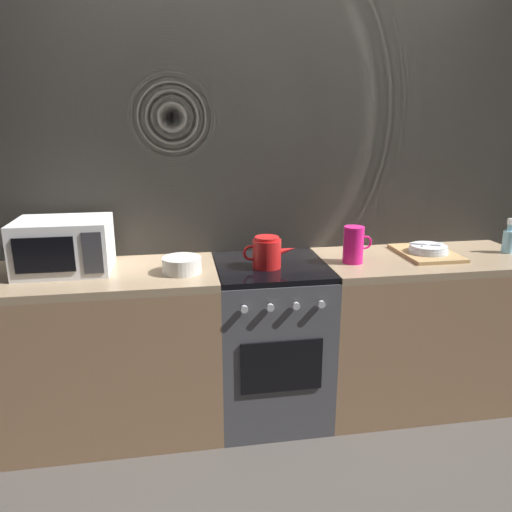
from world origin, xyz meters
TOP-DOWN VIEW (x-y plane):
  - ground_plane at (0.00, 0.00)m, footprint 8.00×8.00m
  - back_wall at (0.00, 0.32)m, footprint 3.60×0.05m
  - counter_left at (-0.90, 0.00)m, footprint 1.20×0.60m
  - stove_unit at (-0.00, -0.00)m, footprint 0.60×0.63m
  - counter_right at (0.90, 0.00)m, footprint 1.20×0.60m
  - microwave at (-1.06, 0.06)m, footprint 0.46×0.35m
  - kettle at (-0.03, -0.05)m, footprint 0.28×0.15m
  - mixing_bowl at (-0.48, -0.06)m, footprint 0.20×0.20m
  - pitcher at (0.45, -0.04)m, footprint 0.16×0.11m
  - dish_pile at (0.92, 0.03)m, footprint 0.30×0.40m
  - spray_bottle at (1.41, 0.01)m, footprint 0.08×0.06m

SIDE VIEW (x-z plane):
  - ground_plane at x=0.00m, z-range 0.00..0.00m
  - stove_unit at x=0.00m, z-range 0.00..0.90m
  - counter_left at x=-0.90m, z-range 0.00..0.90m
  - counter_right at x=0.90m, z-range 0.00..0.90m
  - dish_pile at x=0.92m, z-range 0.89..0.96m
  - mixing_bowl at x=-0.48m, z-range 0.90..0.98m
  - spray_bottle at x=1.41m, z-range 0.88..1.08m
  - kettle at x=-0.03m, z-range 0.90..1.06m
  - pitcher at x=0.45m, z-range 0.90..1.10m
  - microwave at x=-1.06m, z-range 0.90..1.17m
  - back_wall at x=0.00m, z-range 0.00..2.40m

